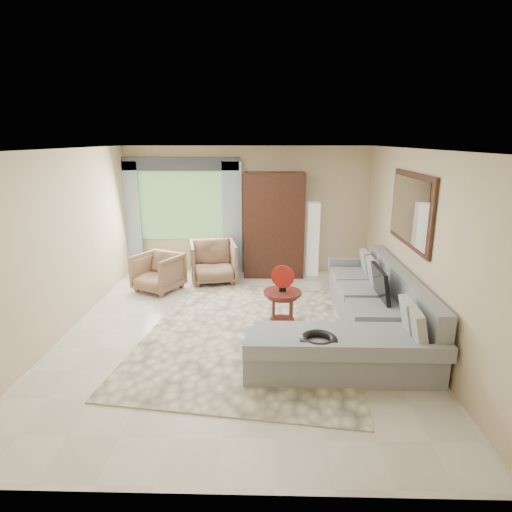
{
  "coord_description": "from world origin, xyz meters",
  "views": [
    {
      "loc": [
        0.41,
        -5.77,
        2.73
      ],
      "look_at": [
        0.25,
        0.35,
        1.05
      ],
      "focal_mm": 30.0,
      "sensor_mm": 36.0,
      "label": 1
    }
  ],
  "objects_px": {
    "sectional_sofa": "(364,319)",
    "potted_plant": "(148,264)",
    "armchair_right": "(213,262)",
    "floor_lamp": "(313,239)",
    "armchair_left": "(158,272)",
    "armoire": "(274,225)",
    "tv_screen": "(381,284)",
    "coffee_table": "(282,308)"
  },
  "relations": [
    {
      "from": "armchair_left",
      "to": "floor_lamp",
      "type": "xyz_separation_m",
      "value": [
        2.95,
        1.06,
        0.4
      ]
    },
    {
      "from": "sectional_sofa",
      "to": "armchair_right",
      "type": "height_order",
      "value": "sectional_sofa"
    },
    {
      "from": "sectional_sofa",
      "to": "tv_screen",
      "type": "xyz_separation_m",
      "value": [
        0.27,
        0.27,
        0.44
      ]
    },
    {
      "from": "sectional_sofa",
      "to": "potted_plant",
      "type": "distance_m",
      "value": 4.74
    },
    {
      "from": "floor_lamp",
      "to": "armoire",
      "type": "bearing_deg",
      "value": -175.71
    },
    {
      "from": "tv_screen",
      "to": "potted_plant",
      "type": "bearing_deg",
      "value": 148.19
    },
    {
      "from": "tv_screen",
      "to": "coffee_table",
      "type": "distance_m",
      "value": 1.47
    },
    {
      "from": "tv_screen",
      "to": "armchair_right",
      "type": "bearing_deg",
      "value": 141.27
    },
    {
      "from": "sectional_sofa",
      "to": "potted_plant",
      "type": "relative_size",
      "value": 7.14
    },
    {
      "from": "armchair_right",
      "to": "potted_plant",
      "type": "height_order",
      "value": "armchair_right"
    },
    {
      "from": "floor_lamp",
      "to": "sectional_sofa",
      "type": "bearing_deg",
      "value": -81.67
    },
    {
      "from": "sectional_sofa",
      "to": "armchair_right",
      "type": "bearing_deg",
      "value": 134.98
    },
    {
      "from": "armchair_left",
      "to": "armchair_right",
      "type": "bearing_deg",
      "value": 56.11
    },
    {
      "from": "armchair_left",
      "to": "armchair_right",
      "type": "relative_size",
      "value": 0.87
    },
    {
      "from": "potted_plant",
      "to": "armoire",
      "type": "bearing_deg",
      "value": 2.14
    },
    {
      "from": "sectional_sofa",
      "to": "tv_screen",
      "type": "relative_size",
      "value": 4.68
    },
    {
      "from": "tv_screen",
      "to": "armchair_left",
      "type": "bearing_deg",
      "value": 155.93
    },
    {
      "from": "tv_screen",
      "to": "coffee_table",
      "type": "bearing_deg",
      "value": 177.03
    },
    {
      "from": "armoire",
      "to": "armchair_left",
      "type": "bearing_deg",
      "value": -155.02
    },
    {
      "from": "potted_plant",
      "to": "floor_lamp",
      "type": "bearing_deg",
      "value": 2.65
    },
    {
      "from": "sectional_sofa",
      "to": "armchair_left",
      "type": "relative_size",
      "value": 4.5
    },
    {
      "from": "sectional_sofa",
      "to": "armchair_right",
      "type": "xyz_separation_m",
      "value": [
        -2.42,
        2.42,
        0.12
      ]
    },
    {
      "from": "coffee_table",
      "to": "tv_screen",
      "type": "bearing_deg",
      "value": -2.97
    },
    {
      "from": "armchair_left",
      "to": "coffee_table",
      "type": "bearing_deg",
      "value": -7.22
    },
    {
      "from": "tv_screen",
      "to": "armoire",
      "type": "relative_size",
      "value": 0.35
    },
    {
      "from": "armchair_right",
      "to": "floor_lamp",
      "type": "bearing_deg",
      "value": 3.22
    },
    {
      "from": "coffee_table",
      "to": "armoire",
      "type": "bearing_deg",
      "value": 92.15
    },
    {
      "from": "armoire",
      "to": "armchair_right",
      "type": "bearing_deg",
      "value": -158.1
    },
    {
      "from": "tv_screen",
      "to": "armoire",
      "type": "height_order",
      "value": "armoire"
    },
    {
      "from": "tv_screen",
      "to": "armchair_left",
      "type": "distance_m",
      "value": 4.01
    },
    {
      "from": "armchair_left",
      "to": "armoire",
      "type": "xyz_separation_m",
      "value": [
        2.15,
        1.0,
        0.7
      ]
    },
    {
      "from": "floor_lamp",
      "to": "tv_screen",
      "type": "bearing_deg",
      "value": -75.42
    },
    {
      "from": "armchair_right",
      "to": "tv_screen",
      "type": "bearing_deg",
      "value": -50.63
    },
    {
      "from": "sectional_sofa",
      "to": "floor_lamp",
      "type": "relative_size",
      "value": 2.31
    },
    {
      "from": "potted_plant",
      "to": "armchair_right",
      "type": "bearing_deg",
      "value": -15.19
    },
    {
      "from": "armoire",
      "to": "floor_lamp",
      "type": "bearing_deg",
      "value": 4.29
    },
    {
      "from": "potted_plant",
      "to": "coffee_table",
      "type": "bearing_deg",
      "value": -42.55
    },
    {
      "from": "tv_screen",
      "to": "armchair_left",
      "type": "height_order",
      "value": "tv_screen"
    },
    {
      "from": "sectional_sofa",
      "to": "armoire",
      "type": "relative_size",
      "value": 1.65
    },
    {
      "from": "sectional_sofa",
      "to": "armchair_left",
      "type": "bearing_deg",
      "value": 150.71
    },
    {
      "from": "floor_lamp",
      "to": "armchair_left",
      "type": "bearing_deg",
      "value": -160.21
    },
    {
      "from": "coffee_table",
      "to": "potted_plant",
      "type": "xyz_separation_m",
      "value": [
        -2.68,
        2.46,
        -0.05
      ]
    }
  ]
}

